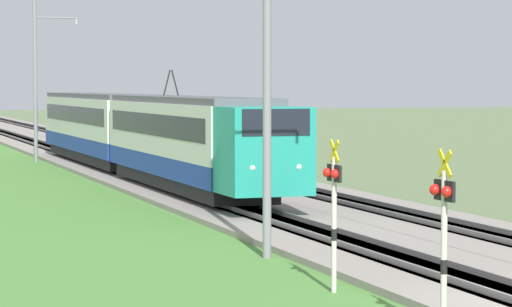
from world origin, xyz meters
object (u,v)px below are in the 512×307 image
at_px(crossing_signal_aux, 334,202).
at_px(catenary_mast_mid, 36,80).
at_px(passenger_train, 137,130).
at_px(catenary_mast_near, 269,74).
at_px(crossing_signal_near, 443,226).

height_order(crossing_signal_aux, catenary_mast_mid, catenary_mast_mid).
distance_m(passenger_train, catenary_mast_near, 26.71).
xyz_separation_m(crossing_signal_aux, catenary_mast_near, (5.29, -0.38, 2.75)).
bearing_deg(catenary_mast_near, catenary_mast_mid, -0.00).
height_order(catenary_mast_near, catenary_mast_mid, catenary_mast_near).
relative_size(crossing_signal_near, catenary_mast_mid, 0.37).
relative_size(crossing_signal_aux, catenary_mast_mid, 0.36).
bearing_deg(crossing_signal_aux, catenary_mast_mid, -90.47).
relative_size(passenger_train, catenary_mast_near, 4.15).
xyz_separation_m(catenary_mast_near, catenary_mast_mid, (41.13, -0.00, -0.01)).
height_order(passenger_train, catenary_mast_mid, catenary_mast_mid).
bearing_deg(crossing_signal_near, catenary_mast_near, -91.82).
bearing_deg(catenary_mast_near, passenger_train, -5.58).
distance_m(crossing_signal_near, catenary_mast_mid, 51.43).
relative_size(crossing_signal_near, crossing_signal_aux, 1.01).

